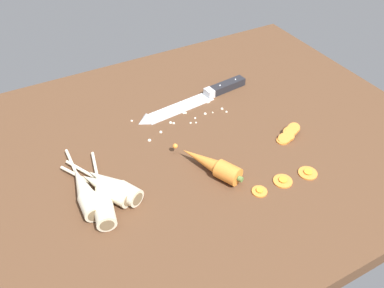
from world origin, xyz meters
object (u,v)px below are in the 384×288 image
object	(u,v)px
parsnip_mid_right	(113,185)
carrot_slice_stray_far	(283,181)
chefs_knife	(192,101)
carrot_slice_stack	(288,134)
parsnip_back	(101,198)
carrot_slice_stray_near	(308,173)
carrot_slice_stray_mid	(260,191)
parsnip_mid_left	(84,191)
whole_carrot	(212,165)
parsnip_front	(105,188)

from	to	relation	value
parsnip_mid_right	carrot_slice_stray_far	world-z (taller)	parsnip_mid_right
chefs_knife	carrot_slice_stack	xyz separation A→B (cm)	(13.62, -24.34, 0.31)
parsnip_back	carrot_slice_stray_near	xyz separation A→B (cm)	(43.23, -13.52, -1.62)
parsnip_back	carrot_slice_stack	distance (cm)	47.49
chefs_knife	carrot_slice_stray_mid	distance (cm)	36.10
parsnip_mid_right	parsnip_mid_left	bearing A→B (deg)	167.03
chefs_knife	carrot_slice_stray_far	size ratio (longest dim) A/B	8.25
chefs_knife	whole_carrot	distance (cm)	27.17
parsnip_mid_left	chefs_knife	bearing A→B (deg)	28.19
whole_carrot	parsnip_mid_left	world-z (taller)	whole_carrot
parsnip_front	carrot_slice_stray_far	xyz separation A→B (cm)	(35.14, -15.14, -1.62)
chefs_knife	parsnip_back	xyz separation A→B (cm)	(-33.84, -23.06, 1.33)
chefs_knife	whole_carrot	xyz separation A→B (cm)	(-9.11, -25.56, 1.45)
carrot_slice_stray_near	parsnip_front	bearing A→B (deg)	159.15
chefs_knife	parsnip_front	world-z (taller)	parsnip_front
parsnip_front	carrot_slice_stray_far	world-z (taller)	parsnip_front
parsnip_front	carrot_slice_stack	size ratio (longest dim) A/B	2.44
whole_carrot	carrot_slice_stray_far	bearing A→B (deg)	-40.63
chefs_knife	carrot_slice_stray_mid	xyz separation A→B (cm)	(-3.37, -35.94, -0.29)
whole_carrot	carrot_slice_stray_near	bearing A→B (deg)	-30.79
chefs_knife	parsnip_mid_right	size ratio (longest dim) A/B	1.74
carrot_slice_stack	carrot_slice_stray_mid	bearing A→B (deg)	-145.66
parsnip_mid_left	carrot_slice_stack	xyz separation A→B (cm)	(49.97, -4.85, -1.02)
parsnip_mid_left	carrot_slice_stray_near	world-z (taller)	parsnip_mid_left
carrot_slice_stack	chefs_knife	bearing A→B (deg)	119.23
chefs_knife	whole_carrot	size ratio (longest dim) A/B	1.98
parsnip_mid_right	whole_carrot	bearing A→B (deg)	-12.47
parsnip_mid_right	carrot_slice_stray_mid	size ratio (longest dim) A/B	5.98
parsnip_back	carrot_slice_stray_far	world-z (taller)	parsnip_back
chefs_knife	carrot_slice_stray_mid	bearing A→B (deg)	-95.35
whole_carrot	parsnip_back	distance (cm)	24.86
carrot_slice_stray_far	parsnip_mid_right	bearing A→B (deg)	155.78
parsnip_front	carrot_slice_stack	world-z (taller)	parsnip_front
parsnip_mid_left	parsnip_mid_right	bearing A→B (deg)	-12.97
parsnip_mid_left	parsnip_back	size ratio (longest dim) A/B	1.00
parsnip_mid_left	parsnip_mid_right	xyz separation A→B (cm)	(5.77, -1.33, 0.00)
whole_carrot	carrot_slice_stray_mid	xyz separation A→B (cm)	(5.74, -10.38, -1.74)
parsnip_front	carrot_slice_stray_near	world-z (taller)	parsnip_front
carrot_slice_stack	parsnip_back	bearing A→B (deg)	178.46
parsnip_front	carrot_slice_stray_mid	distance (cm)	32.66
parsnip_back	carrot_slice_stack	world-z (taller)	parsnip_back
parsnip_front	carrot_slice_stray_far	bearing A→B (deg)	-23.31
parsnip_back	carrot_slice_stray_near	size ratio (longest dim) A/B	5.35
carrot_slice_stray_far	carrot_slice_stray_mid	bearing A→B (deg)	-179.44
carrot_slice_stray_near	carrot_slice_stray_mid	bearing A→B (deg)	177.12
parsnip_mid_right	carrot_slice_stray_mid	distance (cm)	31.18
parsnip_front	carrot_slice_stray_mid	world-z (taller)	parsnip_front
carrot_slice_stray_near	carrot_slice_stray_far	bearing A→B (deg)	173.80
parsnip_mid_left	carrot_slice_stray_near	bearing A→B (deg)	-20.50
carrot_slice_stray_near	carrot_slice_stray_mid	xyz separation A→B (cm)	(-12.75, 0.64, -0.00)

